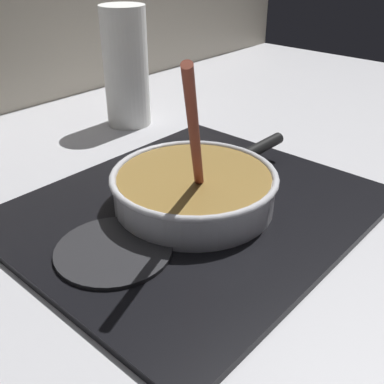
% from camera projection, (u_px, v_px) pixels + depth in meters
% --- Properties ---
extents(ground, '(2.40, 1.60, 0.04)m').
position_uv_depth(ground, '(248.00, 249.00, 0.70)').
color(ground, '#B7B7BC').
extents(hob_plate, '(0.56, 0.48, 0.01)m').
position_uv_depth(hob_plate, '(192.00, 210.00, 0.75)').
color(hob_plate, black).
rests_on(hob_plate, ground).
extents(burner_ring, '(0.16, 0.16, 0.01)m').
position_uv_depth(burner_ring, '(192.00, 205.00, 0.75)').
color(burner_ring, '#592D0C').
rests_on(burner_ring, hob_plate).
extents(spare_burner, '(0.16, 0.16, 0.01)m').
position_uv_depth(spare_burner, '(114.00, 250.00, 0.64)').
color(spare_burner, '#262628').
rests_on(spare_burner, hob_plate).
extents(cooking_pan, '(0.38, 0.27, 0.27)m').
position_uv_depth(cooking_pan, '(193.00, 189.00, 0.73)').
color(cooking_pan, silver).
rests_on(cooking_pan, hob_plate).
extents(paper_towel_roll, '(0.10, 0.10, 0.27)m').
position_uv_depth(paper_towel_roll, '(126.00, 68.00, 1.05)').
color(paper_towel_roll, white).
rests_on(paper_towel_roll, ground).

